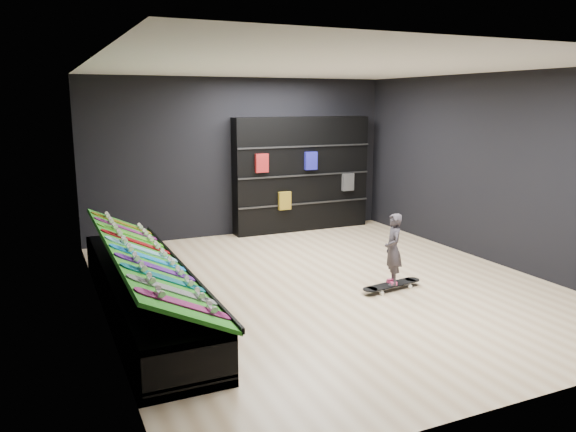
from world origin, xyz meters
name	(u,v)px	position (x,y,z in m)	size (l,w,h in m)	color
floor	(326,285)	(0.00, 0.00, 0.00)	(6.00, 7.00, 0.01)	beige
ceiling	(329,67)	(0.00, 0.00, 3.00)	(6.00, 7.00, 0.01)	white
wall_back	(241,157)	(0.00, 3.50, 1.50)	(6.00, 0.02, 3.00)	black
wall_front	(533,234)	(0.00, -3.50, 1.50)	(6.00, 0.02, 3.00)	black
wall_left	(97,195)	(-3.00, 0.00, 1.50)	(0.02, 7.00, 3.00)	black
wall_right	(494,169)	(3.00, 0.00, 1.50)	(0.02, 7.00, 3.00)	black
display_rack	(143,293)	(-2.55, 0.00, 0.25)	(0.90, 4.50, 0.50)	black
turf_ramp	(145,256)	(-2.50, 0.00, 0.71)	(1.00, 4.50, 0.04)	#196B11
back_shelving	(302,174)	(1.21, 3.32, 1.13)	(2.82, 0.33, 2.26)	black
floor_skateboard	(392,286)	(0.72, -0.57, 0.05)	(0.98, 0.22, 0.09)	black
child	(393,263)	(0.72, -0.57, 0.39)	(0.22, 0.16, 0.59)	black
display_board_0	(185,304)	(-2.49, -1.90, 0.74)	(0.98, 0.22, 0.09)	#E5198C
display_board_1	(174,290)	(-2.49, -1.48, 0.74)	(0.98, 0.22, 0.09)	black
display_board_2	(165,278)	(-2.49, -1.06, 0.74)	(0.98, 0.22, 0.09)	#0C8C99
display_board_3	(156,267)	(-2.49, -0.63, 0.74)	(0.98, 0.22, 0.09)	purple
display_board_4	(149,258)	(-2.49, -0.21, 0.74)	(0.98, 0.22, 0.09)	blue
display_board_5	(143,249)	(-2.49, 0.21, 0.74)	(0.98, 0.22, 0.09)	#0CB2E5
display_board_6	(137,242)	(-2.49, 0.63, 0.74)	(0.98, 0.22, 0.09)	red
display_board_7	(132,235)	(-2.49, 1.06, 0.74)	(0.98, 0.22, 0.09)	green
display_board_8	(127,229)	(-2.49, 1.48, 0.74)	(0.98, 0.22, 0.09)	#2626BF
display_board_9	(123,223)	(-2.49, 1.90, 0.74)	(0.98, 0.22, 0.09)	yellow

